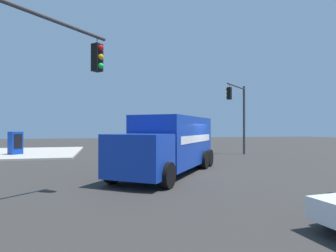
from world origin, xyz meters
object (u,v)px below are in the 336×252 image
object	(u,v)px
delivery_truck	(170,144)
traffic_light_secondary	(239,109)
vending_machine_red	(15,143)
traffic_light_primary	(25,72)

from	to	relation	value
delivery_truck	traffic_light_secondary	bearing A→B (deg)	-46.13
delivery_truck	vending_machine_red	world-z (taller)	delivery_truck
delivery_truck	vending_machine_red	bearing A→B (deg)	42.35
delivery_truck	traffic_light_primary	xyz separation A→B (m)	(-5.58, 5.38, 2.27)
delivery_truck	traffic_light_primary	size ratio (longest dim) A/B	1.41
delivery_truck	traffic_light_primary	world-z (taller)	traffic_light_primary
delivery_truck	vending_machine_red	xyz separation A→B (m)	(11.28, 10.28, -0.43)
traffic_light_primary	traffic_light_secondary	world-z (taller)	traffic_light_secondary
traffic_light_secondary	vending_machine_red	distance (m)	18.72
delivery_truck	vending_machine_red	distance (m)	15.27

